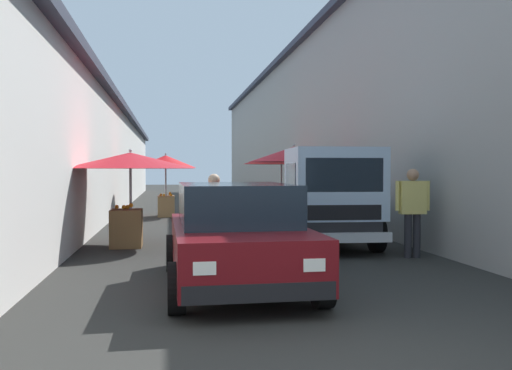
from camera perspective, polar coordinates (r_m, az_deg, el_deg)
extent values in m
plane|color=#282826|center=(17.55, -3.80, -3.81)|extent=(90.00, 90.00, 0.00)
cube|color=silver|center=(20.37, -24.43, 2.43)|extent=(49.50, 7.00, 4.00)
cube|color=#383D4C|center=(20.52, -24.50, 8.36)|extent=(49.80, 7.50, 0.24)
cube|color=gray|center=(21.51, 14.56, 5.90)|extent=(49.50, 7.00, 6.58)
cube|color=#383D4C|center=(22.04, 14.62, 14.77)|extent=(49.80, 7.50, 0.24)
cylinder|color=#9E9EA3|center=(15.61, 4.02, -0.20)|extent=(0.06, 0.06, 2.32)
cone|color=red|center=(15.61, 4.02, 3.25)|extent=(2.63, 2.63, 0.44)
sphere|color=#9E9EA3|center=(15.62, 4.03, 4.21)|extent=(0.07, 0.07, 0.07)
cube|color=brown|center=(15.48, 3.58, -3.12)|extent=(0.85, 0.67, 0.76)
sphere|color=orange|center=(15.58, 3.30, -1.53)|extent=(0.09, 0.09, 0.09)
sphere|color=orange|center=(15.23, 4.55, -1.61)|extent=(0.09, 0.09, 0.09)
sphere|color=orange|center=(15.60, 3.88, -1.33)|extent=(0.09, 0.09, 0.09)
sphere|color=orange|center=(15.43, 4.05, -1.57)|extent=(0.09, 0.09, 0.09)
sphere|color=orange|center=(15.55, 2.90, -1.54)|extent=(0.09, 0.09, 0.09)
sphere|color=orange|center=(15.48, 3.81, -1.55)|extent=(0.09, 0.09, 0.09)
cylinder|color=#9E9EA3|center=(20.45, 2.68, 0.22)|extent=(0.06, 0.06, 2.32)
cone|color=red|center=(20.45, 2.69, 2.84)|extent=(2.90, 2.90, 0.45)
sphere|color=#9E9EA3|center=(20.45, 2.69, 3.58)|extent=(0.07, 0.07, 0.07)
cube|color=olive|center=(20.34, 3.27, -1.94)|extent=(0.84, 0.60, 0.80)
sphere|color=orange|center=(20.37, 3.05, -0.69)|extent=(0.09, 0.09, 0.09)
sphere|color=orange|center=(20.26, 2.81, -0.55)|extent=(0.09, 0.09, 0.09)
sphere|color=orange|center=(20.00, 3.04, -0.73)|extent=(0.09, 0.09, 0.09)
sphere|color=orange|center=(20.23, 3.54, -0.71)|extent=(0.09, 0.09, 0.09)
sphere|color=orange|center=(20.18, 3.88, -0.72)|extent=(0.09, 0.09, 0.09)
cylinder|color=#9E9EA3|center=(12.03, -13.06, -1.47)|extent=(0.06, 0.06, 2.03)
cone|color=red|center=(12.01, -13.08, 2.53)|extent=(2.79, 2.79, 0.35)
sphere|color=#9E9EA3|center=(12.02, -13.09, 3.55)|extent=(0.07, 0.07, 0.07)
cube|color=brown|center=(11.94, -13.47, -4.44)|extent=(0.75, 0.65, 0.80)
sphere|color=orange|center=(12.12, -14.45, -2.24)|extent=(0.09, 0.09, 0.09)
sphere|color=orange|center=(12.06, -13.36, -2.25)|extent=(0.09, 0.09, 0.09)
sphere|color=orange|center=(12.02, -13.73, -2.27)|extent=(0.09, 0.09, 0.09)
sphere|color=orange|center=(11.75, -13.01, -2.09)|extent=(0.09, 0.09, 0.09)
cylinder|color=#9E9EA3|center=(19.54, -9.48, -0.08)|extent=(0.06, 0.06, 2.18)
cone|color=red|center=(19.53, -9.49, 2.45)|extent=(2.18, 2.18, 0.45)
sphere|color=#9E9EA3|center=(19.54, -9.49, 3.23)|extent=(0.07, 0.07, 0.07)
cube|color=#9E7547|center=(19.50, -9.43, -2.21)|extent=(0.92, 0.58, 0.73)
sphere|color=orange|center=(19.78, -9.05, -0.97)|extent=(0.09, 0.09, 0.09)
sphere|color=orange|center=(19.53, -9.99, -1.01)|extent=(0.09, 0.09, 0.09)
sphere|color=orange|center=(19.51, -9.05, -0.84)|extent=(0.09, 0.09, 0.09)
sphere|color=orange|center=(19.23, -9.66, -1.04)|extent=(0.09, 0.09, 0.09)
sphere|color=orange|center=(19.25, -8.94, -1.04)|extent=(0.09, 0.09, 0.09)
sphere|color=orange|center=(19.19, -9.68, -1.05)|extent=(0.09, 0.09, 0.09)
cube|color=#600F14|center=(7.65, -2.12, -6.49)|extent=(3.92, 1.76, 0.64)
cube|color=#19232D|center=(7.74, -2.28, -1.93)|extent=(2.35, 1.54, 0.56)
cube|color=black|center=(5.83, 0.39, -11.23)|extent=(0.12, 1.65, 0.20)
cube|color=silver|center=(5.89, 6.10, -8.34)|extent=(0.06, 0.24, 0.14)
cube|color=silver|center=(5.69, -5.45, -8.70)|extent=(0.06, 0.24, 0.14)
cylinder|color=black|center=(6.59, 6.98, -10.19)|extent=(0.60, 0.21, 0.60)
cylinder|color=black|center=(6.33, -8.38, -10.69)|extent=(0.60, 0.21, 0.60)
cylinder|color=black|center=(9.13, 2.17, -6.89)|extent=(0.60, 0.21, 0.60)
cylinder|color=black|center=(8.94, -8.77, -7.09)|extent=(0.60, 0.21, 0.60)
cube|color=black|center=(12.49, 6.32, -3.69)|extent=(4.87, 1.70, 0.36)
cube|color=#ADC6E0|center=(10.86, 8.22, 0.17)|extent=(1.62, 1.82, 1.40)
cube|color=#19232D|center=(10.14, 9.28, 1.05)|extent=(0.13, 1.47, 0.63)
cube|color=#19232D|center=(10.86, 8.23, 1.09)|extent=(1.13, 1.82, 0.45)
cube|color=black|center=(10.16, 9.28, -2.87)|extent=(0.13, 1.40, 0.28)
cube|color=silver|center=(10.13, 9.39, -5.50)|extent=(0.20, 1.75, 0.18)
cube|color=gray|center=(13.45, 8.98, -1.49)|extent=(3.16, 0.21, 0.50)
cube|color=gray|center=(13.12, 2.03, -1.55)|extent=(3.16, 0.21, 0.50)
cube|color=gray|center=(14.78, 4.30, -1.20)|extent=(0.14, 1.65, 0.50)
cylinder|color=black|center=(11.18, 12.56, -5.05)|extent=(0.73, 0.25, 0.72)
cylinder|color=black|center=(10.75, 3.66, -5.29)|extent=(0.73, 0.25, 0.72)
cylinder|color=black|center=(14.11, 8.50, -3.66)|extent=(0.73, 0.25, 0.72)
cylinder|color=black|center=(13.76, 1.43, -3.78)|extent=(0.73, 0.25, 0.72)
cylinder|color=#232328|center=(9.88, -3.98, -5.72)|extent=(0.14, 0.14, 0.78)
cylinder|color=#232328|center=(9.92, -4.87, -5.69)|extent=(0.14, 0.14, 0.78)
cube|color=#B73333|center=(9.84, -4.43, -1.77)|extent=(0.34, 0.50, 0.58)
sphere|color=tan|center=(9.82, -4.44, 0.56)|extent=(0.21, 0.21, 0.21)
cylinder|color=#B73333|center=(9.77, -2.86, -1.62)|extent=(0.08, 0.08, 0.53)
cylinder|color=#B73333|center=(9.91, -5.98, -1.58)|extent=(0.08, 0.08, 0.53)
cylinder|color=#232328|center=(10.57, 15.70, -5.18)|extent=(0.14, 0.14, 0.82)
cylinder|color=#232328|center=(10.63, 16.55, -5.14)|extent=(0.14, 0.14, 0.82)
cube|color=#D8C666|center=(10.54, 16.15, -1.26)|extent=(0.23, 0.49, 0.62)
sphere|color=#A57A5B|center=(10.53, 16.17, 1.04)|extent=(0.23, 0.23, 0.23)
cylinder|color=#D8C666|center=(10.43, 14.67, -1.11)|extent=(0.08, 0.08, 0.56)
cylinder|color=#D8C666|center=(10.64, 17.61, -1.08)|extent=(0.08, 0.08, 0.56)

